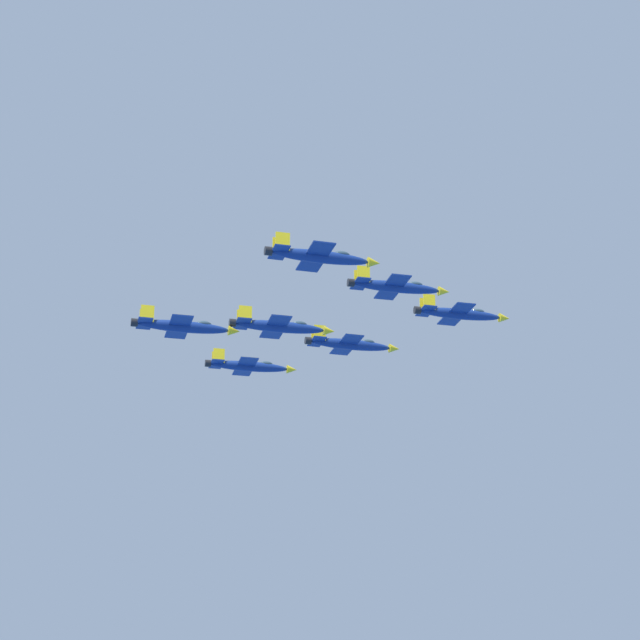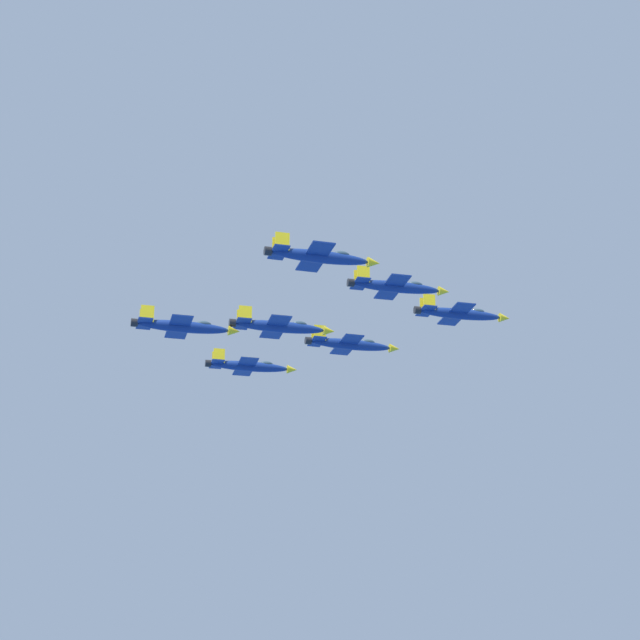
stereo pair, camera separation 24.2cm
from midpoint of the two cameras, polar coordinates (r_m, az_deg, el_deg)
jet_lead at (r=171.94m, az=7.07°, el=0.32°), size 14.94×9.54×3.19m
jet_left_wingman at (r=177.48m, az=1.59°, el=-1.22°), size 15.21×9.66×3.23m
jet_right_wingman at (r=156.67m, az=3.90°, el=1.68°), size 14.41×9.21×3.08m
jet_left_outer at (r=185.01m, az=-3.51°, el=-2.31°), size 14.86×9.51×3.17m
jet_right_outer at (r=141.96m, az=0.06°, el=3.20°), size 14.78×9.38×3.14m
jet_slot_rear at (r=162.78m, az=-1.97°, el=-0.32°), size 15.19×9.71×3.24m
jet_trailing at (r=160.21m, az=-6.79°, el=-0.32°), size 15.11×9.64×3.22m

